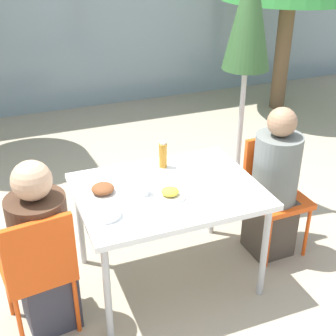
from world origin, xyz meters
name	(u,v)px	position (x,y,z in m)	size (l,w,h in m)	color
ground_plane	(168,277)	(0.00, 0.00, 0.00)	(24.00, 24.00, 0.00)	tan
dining_table	(168,197)	(0.00, 0.00, 0.68)	(1.18, 0.89, 0.74)	white
chair_left	(38,265)	(-0.88, -0.19, 0.52)	(0.45, 0.45, 0.88)	#E54C14
person_left	(43,252)	(-0.84, -0.11, 0.54)	(0.35, 0.35, 1.15)	#383842
chair_right	(273,185)	(0.89, 0.10, 0.52)	(0.41, 0.41, 0.88)	#E54C14
person_right	(274,188)	(0.84, 0.02, 0.56)	(0.33, 0.33, 1.18)	#473D33
closed_umbrella	(249,23)	(0.98, 0.79, 1.58)	(0.38, 0.38, 2.12)	#333333
plate_0	(170,194)	(-0.02, -0.10, 0.77)	(0.20, 0.20, 0.06)	white
plate_1	(103,191)	(-0.41, 0.08, 0.77)	(0.26, 0.26, 0.07)	white
bottle	(163,155)	(0.08, 0.29, 0.84)	(0.06, 0.06, 0.19)	#B7751E
drinking_cup	(144,187)	(-0.17, -0.01, 0.79)	(0.07, 0.07, 0.10)	white
salad_bowl	(107,213)	(-0.45, -0.17, 0.77)	(0.17, 0.17, 0.05)	white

